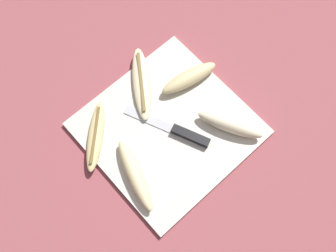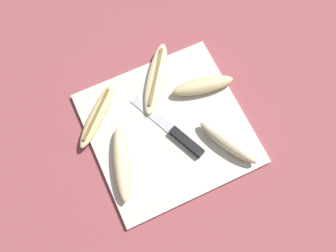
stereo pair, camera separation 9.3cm
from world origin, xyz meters
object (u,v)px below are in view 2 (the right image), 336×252
(knife, at_px, (180,136))
(banana_ripe_center, at_px, (203,86))
(banana_bright_far, at_px, (228,142))
(banana_spotted_left, at_px, (97,116))
(banana_cream_curved, at_px, (156,78))
(banana_soft_right, at_px, (121,163))

(knife, xyz_separation_m, banana_ripe_center, (0.11, 0.09, 0.01))
(knife, height_order, banana_bright_far, banana_bright_far)
(banana_spotted_left, distance_m, banana_bright_far, 0.32)
(knife, xyz_separation_m, banana_cream_curved, (0.01, 0.16, 0.00))
(banana_ripe_center, height_order, banana_bright_far, same)
(knife, distance_m, banana_soft_right, 0.15)
(banana_spotted_left, bearing_deg, banana_soft_right, -86.84)
(knife, height_order, banana_soft_right, banana_soft_right)
(banana_ripe_center, xyz_separation_m, banana_soft_right, (-0.26, -0.10, -0.00))
(knife, relative_size, banana_bright_far, 1.33)
(knife, height_order, banana_spotted_left, banana_spotted_left)
(banana_spotted_left, xyz_separation_m, banana_soft_right, (0.01, -0.14, 0.01))
(banana_cream_curved, xyz_separation_m, banana_soft_right, (-0.16, -0.17, 0.01))
(banana_cream_curved, height_order, banana_soft_right, banana_soft_right)
(banana_spotted_left, bearing_deg, banana_ripe_center, -8.55)
(knife, distance_m, banana_cream_curved, 0.16)
(banana_cream_curved, bearing_deg, banana_soft_right, -134.17)
(banana_cream_curved, bearing_deg, knife, -94.28)
(knife, distance_m, banana_ripe_center, 0.14)
(banana_bright_far, bearing_deg, banana_spotted_left, 142.38)
(banana_cream_curved, height_order, banana_ripe_center, banana_ripe_center)
(knife, height_order, banana_cream_curved, banana_cream_curved)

